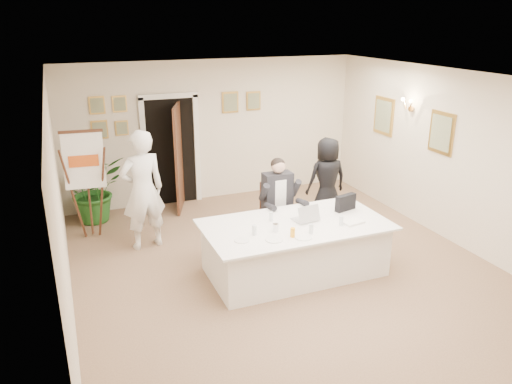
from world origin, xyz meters
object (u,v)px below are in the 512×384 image
Objects in this scene: standing_woman at (327,179)px; potted_palm at (93,190)px; laptop_bag at (346,202)px; seated_man at (279,202)px; flip_chart at (88,190)px; laptop at (305,211)px; oj_glass at (293,232)px; steel_jug at (276,228)px; standing_man at (143,190)px; conference_table at (295,248)px; paper_stack at (353,222)px.

standing_woman is 4.26m from potted_palm.
laptop_bag is at bearing 72.45° from standing_woman.
seated_man is 4.20× the size of laptop_bag.
potted_palm is (0.13, 0.77, -0.26)m from flip_chart.
standing_woman is 1.30× the size of potted_palm.
seated_man is 4.06× the size of laptop.
oj_glass is 0.29m from steel_jug.
standing_man is 1.27× the size of standing_woman.
steel_jug is at bearing -108.56° from seated_man.
seated_man reaches higher than steel_jug.
standing_man is at bearing 129.00° from steel_jug.
standing_man is at bearing 168.10° from seated_man.
flip_chart is (-2.66, 2.39, 0.46)m from conference_table.
laptop_bag reaches higher than oj_glass.
paper_stack is (0.58, -0.36, -0.12)m from laptop.
paper_stack is at bearing -39.58° from laptop.
flip_chart is at bearing 142.02° from paper_stack.
oj_glass is (-1.70, -2.07, 0.07)m from standing_woman.
paper_stack is at bearing 132.94° from standing_man.
standing_woman is at bearing 48.90° from conference_table.
laptop reaches higher than steel_jug.
steel_jug is at bearing -179.99° from laptop_bag.
steel_jug is (-0.37, -0.14, 0.44)m from conference_table.
standing_woman is at bearing 36.30° from seated_man.
conference_table is 1.05m from seated_man.
seated_man is 4.94× the size of paper_stack.
paper_stack is 2.73× the size of steel_jug.
seated_man is at bearing -26.68° from flip_chart.
steel_jug is (-1.31, -0.33, -0.07)m from laptop_bag.
standing_man is 5.32× the size of laptop.
conference_table is 8.81× the size of paper_stack.
flip_chart is at bearing 132.01° from steel_jug.
paper_stack is at bearing -7.05° from steel_jug.
potted_palm is 10.76× the size of steel_jug.
standing_woman is 11.81× the size of oj_glass.
conference_table is 7.48× the size of laptop_bag.
steel_jug is at bearing -159.40° from conference_table.
flip_chart is at bearing -51.39° from standing_man.
steel_jug is (2.15, -3.31, 0.24)m from potted_palm.
standing_man is at bearing -65.58° from potted_palm.
flip_chart is at bearing 161.02° from seated_man.
laptop is 1.03× the size of laptop_bag.
laptop is at bearing 53.32° from standing_woman.
standing_woman reaches higher than steel_jug.
flip_chart reaches higher than conference_table.
standing_man reaches higher than flip_chart.
standing_woman reaches higher than conference_table.
flip_chart is 3.67m from laptop.
conference_table is 3.60m from flip_chart.
potted_palm is at bearing 122.72° from oj_glass.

